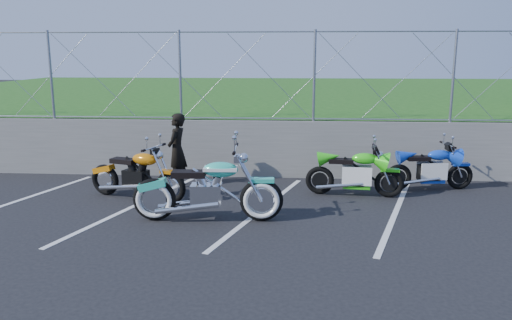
# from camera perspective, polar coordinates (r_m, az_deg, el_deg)

# --- Properties ---
(ground) EXTENTS (90.00, 90.00, 0.00)m
(ground) POSITION_cam_1_polar(r_m,az_deg,el_deg) (8.21, 0.34, -7.76)
(ground) COLOR black
(ground) RESTS_ON ground
(retaining_wall) EXTENTS (30.00, 0.22, 1.30)m
(retaining_wall) POSITION_cam_1_polar(r_m,az_deg,el_deg) (11.42, 1.46, 1.29)
(retaining_wall) COLOR slate
(retaining_wall) RESTS_ON ground
(grass_field) EXTENTS (30.00, 20.00, 1.30)m
(grass_field) POSITION_cam_1_polar(r_m,az_deg,el_deg) (21.32, 2.66, 6.31)
(grass_field) COLOR #1D4D14
(grass_field) RESTS_ON ground
(chain_link_fence) EXTENTS (28.00, 0.03, 2.00)m
(chain_link_fence) POSITION_cam_1_polar(r_m,az_deg,el_deg) (11.23, 1.50, 9.60)
(chain_link_fence) COLOR gray
(chain_link_fence) RESTS_ON retaining_wall
(parking_lines) EXTENTS (18.29, 4.31, 0.01)m
(parking_lines) POSITION_cam_1_polar(r_m,az_deg,el_deg) (9.17, 8.28, -5.72)
(parking_lines) COLOR silver
(parking_lines) RESTS_ON ground
(cruiser_turquoise) EXTENTS (2.55, 0.80, 1.27)m
(cruiser_turquoise) POSITION_cam_1_polar(r_m,az_deg,el_deg) (8.43, -5.34, -3.64)
(cruiser_turquoise) COLOR black
(cruiser_turquoise) RESTS_ON ground
(naked_orange) EXTENTS (2.07, 0.86, 1.07)m
(naked_orange) POSITION_cam_1_polar(r_m,az_deg,el_deg) (9.93, -13.34, -1.82)
(naked_orange) COLOR black
(naked_orange) RESTS_ON ground
(sportbike_green) EXTENTS (1.93, 0.69, 1.00)m
(sportbike_green) POSITION_cam_1_polar(r_m,az_deg,el_deg) (10.08, 11.33, -1.66)
(sportbike_green) COLOR black
(sportbike_green) RESTS_ON ground
(sportbike_blue) EXTENTS (1.85, 0.66, 0.96)m
(sportbike_blue) POSITION_cam_1_polar(r_m,az_deg,el_deg) (10.96, 19.35, -1.11)
(sportbike_blue) COLOR black
(sportbike_blue) RESTS_ON ground
(person_standing) EXTENTS (0.46, 0.62, 1.56)m
(person_standing) POSITION_cam_1_polar(r_m,az_deg,el_deg) (10.66, -9.01, 1.10)
(person_standing) COLOR black
(person_standing) RESTS_ON ground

